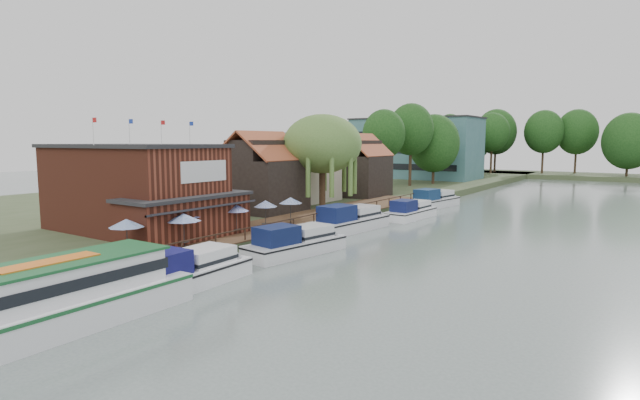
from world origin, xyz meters
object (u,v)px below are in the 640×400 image
Objects in this scene: tour_boat at (34,300)px; swan at (127,299)px; cottage_a at (261,172)px; cruiser_0 at (186,267)px; cottage_b at (296,167)px; pub at (148,189)px; umbrella_3 at (237,219)px; umbrella_2 at (189,226)px; umbrella_5 at (291,210)px; cruiser_4 at (434,197)px; cruiser_2 at (350,217)px; cruiser_3 at (411,209)px; hotel_block at (415,148)px; cruiser_1 at (295,239)px; cottage_c at (359,165)px; umbrella_0 at (127,237)px; umbrella_1 at (184,230)px; umbrella_4 at (266,214)px; willow at (322,162)px.

swan is (-0.55, 4.89, -1.39)m from tour_boat.
cottage_a is 0.86× the size of cruiser_0.
cottage_b is at bearing 106.70° from cottage_a.
pub reaches higher than umbrella_3.
cottage_b is at bearing 110.66° from umbrella_2.
cruiser_4 is at bearing 83.00° from umbrella_5.
cruiser_2 is 1.16× the size of cruiser_3.
hotel_block is 2.58× the size of cruiser_1.
pub is 2.18× the size of cruiser_3.
cottage_c is at bearing 103.20° from cruiser_0.
cruiser_1 is 22.38× the size of swan.
cottage_a is 0.81× the size of cruiser_2.
cottage_c is 25.26m from umbrella_5.
umbrella_0 is 5.40× the size of swan.
cruiser_2 is (4.17, 21.16, -0.99)m from umbrella_0.
umbrella_1 is at bearing -65.35° from cottage_a.
cottage_c is at bearing 100.83° from umbrella_1.
umbrella_5 reaches higher than cruiser_2.
hotel_block is at bearing 97.13° from cottage_a.
umbrella_4 is 6.08m from cruiser_1.
cottage_c reaches higher than swan.
umbrella_4 reaches higher than swan.
hotel_block reaches higher than umbrella_0.
cottage_a is 3.62× the size of umbrella_0.
swan is at bearing -75.34° from cottage_c.
umbrella_2 reaches higher than cruiser_1.
hotel_block is at bearing 94.97° from cottage_b.
umbrella_4 is at bearing -76.68° from willow.
pub reaches higher than tour_boat.
umbrella_2 reaches higher than cruiser_3.
umbrella_0 is 1.00× the size of umbrella_2.
cottage_a and cottage_c have the same top height.
umbrella_4 is at bearing 108.39° from cruiser_0.
cruiser_3 is (6.01, 26.11, -1.19)m from umbrella_2.
umbrella_1 is at bearing -85.45° from umbrella_3.
umbrella_4 is at bearing -107.26° from cruiser_2.
umbrella_2 is 5.40× the size of swan.
umbrella_5 is (0.43, 6.48, 0.00)m from umbrella_3.
willow is 1.14× the size of cruiser_3.
umbrella_0 is at bearing -88.51° from umbrella_2.
swan is (4.59, -7.78, -2.07)m from umbrella_1.
pub reaches higher than cruiser_4.
cruiser_2 is (6.54, -4.93, -4.91)m from willow.
cruiser_0 is at bearing -59.05° from cottage_a.
umbrella_3 is 0.24× the size of cruiser_1.
cruiser_4 is at bearing 38.15° from cottage_b.
cottage_c is at bearing 104.04° from willow.
cruiser_2 is (10.04, -18.93, -3.95)m from cottage_c.
umbrella_0 is at bearing 174.31° from cruiser_0.
umbrella_2 is at bearing -96.70° from umbrella_4.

